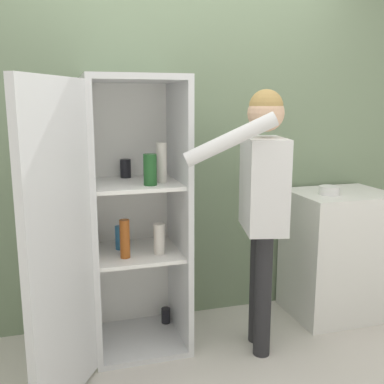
{
  "coord_description": "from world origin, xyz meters",
  "views": [
    {
      "loc": [
        -0.76,
        -2.07,
        1.55
      ],
      "look_at": [
        0.04,
        0.64,
        0.99
      ],
      "focal_mm": 42.0,
      "sensor_mm": 36.0,
      "label": 1
    }
  ],
  "objects": [
    {
      "name": "wall_back",
      "position": [
        0.0,
        0.98,
        1.27
      ],
      "size": [
        7.0,
        0.06,
        2.55
      ],
      "color": "gray",
      "rests_on": "ground_plane"
    },
    {
      "name": "refrigerator",
      "position": [
        -0.43,
        0.57,
        0.85
      ],
      "size": [
        0.92,
        1.08,
        1.71
      ],
      "color": "silver",
      "rests_on": "ground_plane"
    },
    {
      "name": "person",
      "position": [
        0.39,
        0.36,
        1.04
      ],
      "size": [
        0.7,
        0.53,
        1.63
      ],
      "color": "#262628",
      "rests_on": "ground_plane"
    },
    {
      "name": "counter",
      "position": [
        1.16,
        0.65,
        0.46
      ],
      "size": [
        0.69,
        0.55,
        0.92
      ],
      "color": "white",
      "rests_on": "ground_plane"
    },
    {
      "name": "bowl",
      "position": [
        1.03,
        0.6,
        0.95
      ],
      "size": [
        0.14,
        0.14,
        0.06
      ],
      "color": "white",
      "rests_on": "counter"
    }
  ]
}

